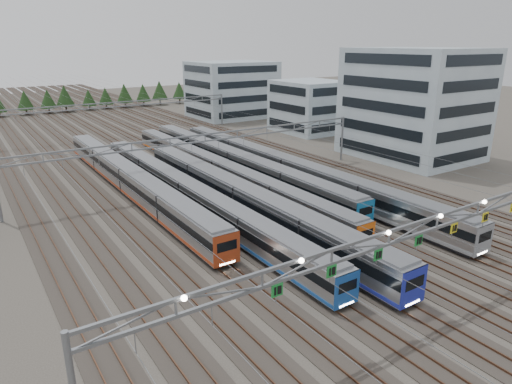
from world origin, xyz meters
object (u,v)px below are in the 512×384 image
train_b (188,193)px  train_f (288,169)px  train_c (243,199)px  train_d (220,170)px  train_e (235,161)px  depot_bldg_mid (310,106)px  gantry_far (114,109)px  train_a (130,179)px  gantry_near (438,225)px  gantry_mid (205,144)px  depot_bldg_south (414,104)px  depot_bldg_north (232,90)px

train_b → train_f: (18.00, 1.94, 0.14)m
train_c → train_d: bearing=72.4°
train_e → train_b: bearing=-141.8°
depot_bldg_mid → train_b: bearing=-145.4°
gantry_far → train_b: bearing=-97.3°
train_c → train_a: bearing=118.8°
train_f → gantry_near: size_ratio=1.14×
train_b → gantry_far: bearing=82.7°
train_b → depot_bldg_mid: (48.16, 33.27, 4.07)m
gantry_mid → depot_bldg_mid: (41.41, 25.46, -0.33)m
train_b → depot_bldg_south: depot_bldg_south is taller
train_f → depot_bldg_mid: bearing=46.1°
gantry_near → gantry_mid: size_ratio=1.00×
train_d → train_e: bearing=33.0°
train_b → train_c: train_c is taller
train_a → depot_bldg_mid: 57.75m
train_b → train_f: size_ratio=0.92×
train_c → gantry_far: gantry_far is taller
train_e → gantry_near: size_ratio=1.04×
train_d → gantry_mid: (-2.25, 0.10, 4.43)m
train_a → gantry_mid: gantry_mid is taller
train_d → gantry_far: (-2.25, 45.10, 4.43)m
train_e → depot_bldg_south: 35.79m
train_a → depot_bldg_north: 72.25m
depot_bldg_north → train_c: bearing=-119.5°
train_a → train_b: size_ratio=0.95×
train_c → depot_bldg_north: 80.28m
train_c → train_d: 14.92m
train_b → gantry_far: 53.43m
train_e → gantry_far: (-6.75, 42.18, 4.29)m
gantry_near → train_f: bearing=71.7°
train_a → train_e: (18.00, 0.75, -0.05)m
train_f → gantry_far: 52.28m
train_d → gantry_far: bearing=92.9°
train_a → depot_bldg_south: (52.03, -7.09, 7.79)m
train_e → gantry_near: 43.76m
gantry_far → gantry_mid: bearing=-90.0°
train_d → train_e: (4.50, 2.92, 0.14)m
depot_bldg_south → depot_bldg_north: bearing=93.4°
depot_bldg_south → depot_bldg_mid: depot_bldg_south is taller
train_a → gantry_far: gantry_far is taller
train_b → gantry_far: (6.75, 52.82, 4.40)m
depot_bldg_mid → train_c: bearing=-137.7°
train_c → gantry_near: size_ratio=0.92×
gantry_near → depot_bldg_mid: bearing=57.7°
gantry_far → train_e: bearing=-80.9°
train_b → gantry_near: size_ratio=1.05×
train_c → train_b: bearing=124.7°
train_a → train_e: size_ratio=0.96×
train_c → gantry_far: (2.25, 59.32, 4.19)m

